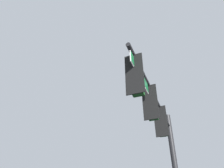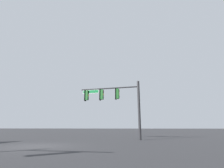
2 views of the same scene
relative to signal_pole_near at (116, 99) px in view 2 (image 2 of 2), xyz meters
The scene contains 2 objects.
ground_plane 9.55m from the signal_pole_near, 55.83° to the left, with size 400.00×400.00×0.00m, color #2D2D30.
signal_pole_near is the anchor object (origin of this frame).
Camera 2 is at (-6.47, 11.68, 1.22)m, focal length 28.00 mm.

